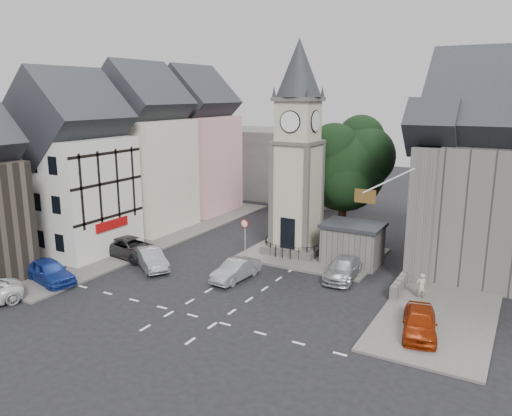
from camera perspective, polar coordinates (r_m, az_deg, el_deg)
The scene contains 22 objects.
ground at distance 33.26m, azimuth -1.30°, elevation -8.75°, with size 120.00×120.00×0.00m, color black.
pavement_west at distance 44.83m, azimuth -11.24°, elevation -3.13°, with size 6.00×30.00×0.14m, color #595651.
pavement_east at distance 36.88m, azimuth 21.88°, elevation -7.39°, with size 6.00×26.00×0.14m, color #595651.
central_island at distance 39.35m, azimuth 6.55°, elevation -5.22°, with size 10.00×8.00×0.16m, color #595651.
road_markings at distance 29.05m, azimuth -6.95°, elevation -12.18°, with size 20.00×8.00×0.01m, color silver.
clock_tower at distance 38.23m, azimuth 4.77°, elevation 6.64°, with size 4.86×4.86×16.25m.
stone_shelter at distance 37.38m, azimuth 10.98°, elevation -4.00°, with size 4.30×3.30×3.08m.
town_tree at distance 42.25m, azimuth 10.07°, elevation 5.52°, with size 7.20×7.20×10.80m.
warning_sign_post at distance 38.60m, azimuth -1.31°, elevation -2.48°, with size 0.70×0.19×2.85m.
terrace_pink at distance 53.13m, azimuth -7.02°, elevation 6.68°, with size 8.10×7.60×12.80m.
terrace_cream at distance 46.96m, azimuth -12.81°, elevation 5.64°, with size 8.10×7.60×12.80m.
terrace_tudor at distance 41.48m, azimuth -20.17°, elevation 3.69°, with size 8.10×7.60×12.00m.
backdrop_west at distance 61.80m, azimuth 2.30°, elevation 5.22°, with size 20.00×10.00×8.00m, color #4C4944.
east_boundary_wall at distance 39.01m, azimuth 18.25°, elevation -5.40°, with size 0.40×16.00×0.90m, color #5D5A56.
flagpole at distance 32.00m, azimuth 14.84°, elevation 2.99°, with size 3.68×0.10×2.74m.
car_west_blue at distance 36.04m, azimuth -22.53°, elevation -6.70°, with size 1.85×4.60×1.57m, color #1B3797.
car_west_silver at distance 36.78m, azimuth -11.91°, elevation -5.68°, with size 1.53×4.38×1.44m, color #929399.
car_west_grey at distance 39.45m, azimuth -13.99°, elevation -4.44°, with size 2.54×5.51×1.53m, color #2C2D2F.
car_island_silver at distance 33.90m, azimuth -2.34°, elevation -7.10°, with size 1.44×4.14×1.36m, color #96989E.
car_island_east at distance 34.66m, azimuth 9.96°, elevation -6.83°, with size 1.91×4.71×1.37m, color #9B9DA3.
car_east_red at distance 27.86m, azimuth 18.20°, elevation -12.29°, with size 1.70×4.22×1.44m, color #912607.
pedestrian at distance 32.25m, azimuth 18.35°, elevation -8.52°, with size 0.62×0.41×1.71m, color #B1A492.
Camera 1 is at (15.75, -26.59, 12.29)m, focal length 35.00 mm.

